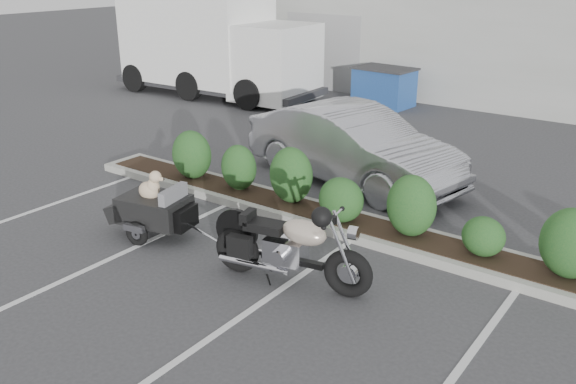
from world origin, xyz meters
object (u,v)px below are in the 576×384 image
Objects in this scene: pet_trailer at (154,208)px; delivery_truck at (215,47)px; sedan at (353,146)px; motorcycle at (290,248)px; dumpster at (384,86)px.

pet_trailer is 11.39m from delivery_truck.
pet_trailer is 0.41× the size of sedan.
pet_trailer is 4.42m from sedan.
sedan is (1.34, 4.21, 0.30)m from pet_trailer.
pet_trailer is at bearing 168.54° from motorcycle.
pet_trailer is at bearing -55.16° from delivery_truck.
delivery_truck is (-6.82, 9.05, 1.13)m from pet_trailer.
dumpster is (-1.45, 10.93, 0.12)m from pet_trailer.
sedan reaches higher than motorcycle.
delivery_truck reaches higher than dumpster.
delivery_truck reaches higher than motorcycle.
dumpster is 0.26× the size of delivery_truck.
motorcycle is 2.79m from pet_trailer.
dumpster is (-2.79, 6.73, -0.18)m from sedan.
delivery_truck is at bearing -155.90° from dumpster.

